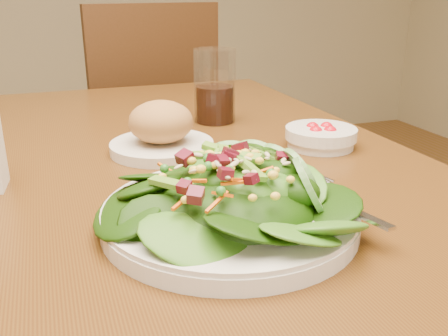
{
  "coord_description": "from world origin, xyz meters",
  "views": [
    {
      "loc": [
        -0.14,
        -0.73,
        1.02
      ],
      "look_at": [
        0.04,
        -0.2,
        0.82
      ],
      "focal_mm": 40.0,
      "sensor_mm": 36.0,
      "label": 1
    }
  ],
  "objects": [
    {
      "name": "dining_table",
      "position": [
        0.0,
        0.0,
        0.65
      ],
      "size": [
        0.9,
        1.4,
        0.75
      ],
      "color": "#533211",
      "rests_on": "ground_plane"
    },
    {
      "name": "chair_far",
      "position": [
        0.17,
        0.97,
        0.52
      ],
      "size": [
        0.5,
        0.51,
        0.97
      ],
      "rotation": [
        0.0,
        0.0,
        3.27
      ],
      "color": "#311B0B",
      "rests_on": "ground_plane"
    },
    {
      "name": "salad_plate",
      "position": [
        0.06,
        -0.22,
        0.78
      ],
      "size": [
        0.31,
        0.31,
        0.09
      ],
      "rotation": [
        0.0,
        0.0,
        0.31
      ],
      "color": "silver",
      "rests_on": "dining_table"
    },
    {
      "name": "bread_plate",
      "position": [
        0.03,
        0.09,
        0.79
      ],
      "size": [
        0.18,
        0.18,
        0.09
      ],
      "color": "silver",
      "rests_on": "dining_table"
    },
    {
      "name": "tomato_bowl",
      "position": [
        0.31,
        0.02,
        0.77
      ],
      "size": [
        0.13,
        0.13,
        0.04
      ],
      "color": "silver",
      "rests_on": "dining_table"
    },
    {
      "name": "drinking_glass",
      "position": [
        0.18,
        0.25,
        0.81
      ],
      "size": [
        0.09,
        0.09,
        0.15
      ],
      "color": "silver",
      "rests_on": "dining_table"
    }
  ]
}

